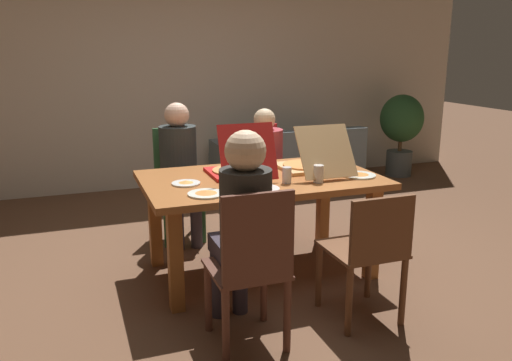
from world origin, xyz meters
TOP-DOWN VIEW (x-y plane):
  - ground_plane at (0.00, 0.00)m, footprint 20.00×20.00m
  - back_wall at (0.00, 2.86)m, footprint 7.88×0.12m
  - dining_table at (0.00, 0.00)m, footprint 1.73×1.06m
  - chair_0 at (-0.42, 1.02)m, footprint 0.39×0.43m
  - person_0 at (-0.42, 0.88)m, footprint 0.32×0.48m
  - chair_1 at (-0.42, -0.99)m, footprint 0.42×0.43m
  - person_1 at (-0.42, -0.83)m, footprint 0.29×0.53m
  - chair_2 at (0.36, 0.93)m, footprint 0.41×0.40m
  - person_2 at (0.36, 0.79)m, footprint 0.34×0.53m
  - chair_3 at (0.36, -0.95)m, footprint 0.44×0.45m
  - pizza_box_0 at (0.43, 0.06)m, footprint 0.42×0.65m
  - pizza_box_1 at (-0.15, 0.09)m, footprint 0.41×0.55m
  - plate_0 at (-0.12, -0.34)m, footprint 0.25×0.25m
  - plate_1 at (-0.57, -0.02)m, footprint 0.20×0.20m
  - plate_2 at (0.70, -0.23)m, footprint 0.25×0.25m
  - plate_3 at (-0.50, -0.33)m, footprint 0.24×0.24m
  - drinking_glass_0 at (0.11, -0.24)m, footprint 0.07×0.07m
  - drinking_glass_1 at (0.33, -0.30)m, footprint 0.07×0.07m
  - couch at (1.18, 2.20)m, footprint 1.75×0.84m
  - potted_plant at (2.84, 2.27)m, footprint 0.57×0.57m

SIDE VIEW (x-z plane):
  - ground_plane at x=0.00m, z-range 0.00..0.00m
  - couch at x=1.18m, z-range -0.10..0.65m
  - chair_3 at x=0.36m, z-range 0.05..0.90m
  - chair_2 at x=0.36m, z-range 0.01..1.00m
  - chair_1 at x=-0.42m, z-range 0.03..0.99m
  - chair_0 at x=-0.42m, z-range 0.05..1.03m
  - dining_table at x=0.00m, z-range 0.27..1.03m
  - potted_plant at x=2.84m, z-range 0.13..1.21m
  - person_2 at x=0.36m, z-range 0.10..1.25m
  - person_0 at x=-0.42m, z-range 0.11..1.33m
  - person_1 at x=-0.42m, z-range 0.10..1.36m
  - plate_0 at x=-0.12m, z-range 0.75..0.78m
  - plate_1 at x=-0.57m, z-range 0.75..0.78m
  - plate_2 at x=0.70m, z-range 0.75..0.78m
  - plate_3 at x=-0.50m, z-range 0.75..0.78m
  - pizza_box_0 at x=0.43m, z-range 0.62..0.99m
  - pizza_box_1 at x=-0.15m, z-range 0.60..1.01m
  - drinking_glass_0 at x=0.11m, z-range 0.75..0.87m
  - drinking_glass_1 at x=0.33m, z-range 0.75..0.88m
  - back_wall at x=0.00m, z-range 0.00..2.75m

